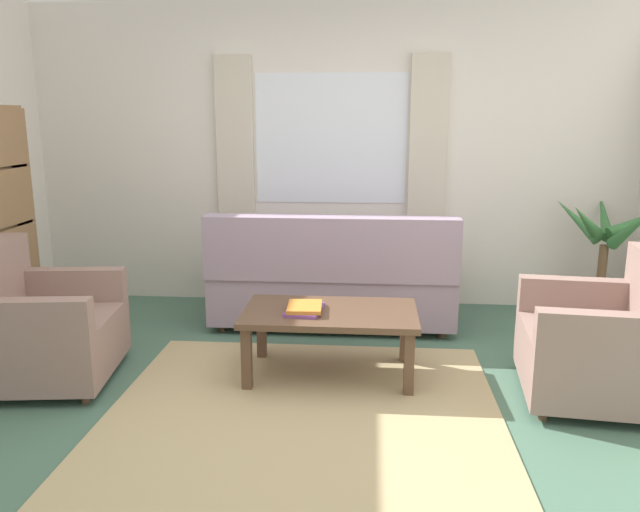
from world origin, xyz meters
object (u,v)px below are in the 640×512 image
(couch, at_px, (333,280))
(book_stack_on_table, at_px, (305,308))
(armchair_right, at_px, (607,342))
(coffee_table, at_px, (330,319))
(armchair_left, at_px, (37,327))
(potted_plant, at_px, (602,271))

(couch, xyz_separation_m, book_stack_on_table, (-0.11, -1.05, 0.09))
(book_stack_on_table, bearing_deg, armchair_right, -5.51)
(couch, bearing_deg, coffee_table, 92.64)
(couch, distance_m, book_stack_on_table, 1.06)
(couch, height_order, armchair_left, couch)
(armchair_right, height_order, potted_plant, potted_plant)
(armchair_right, bearing_deg, coffee_table, -91.26)
(couch, distance_m, armchair_right, 2.08)
(armchair_right, height_order, book_stack_on_table, armchair_right)
(armchair_right, bearing_deg, potted_plant, 168.14)
(armchair_right, relative_size, book_stack_on_table, 2.80)
(couch, xyz_separation_m, armchair_right, (1.68, -1.22, -0.01))
(armchair_left, distance_m, armchair_right, 3.46)
(armchair_left, bearing_deg, book_stack_on_table, -90.59)
(armchair_right, distance_m, coffee_table, 1.65)
(couch, xyz_separation_m, coffee_table, (0.05, -1.01, 0.01))
(couch, relative_size, book_stack_on_table, 5.78)
(armchair_left, relative_size, potted_plant, 0.87)
(armchair_right, distance_m, book_stack_on_table, 1.81)
(armchair_left, height_order, potted_plant, potted_plant)
(coffee_table, distance_m, potted_plant, 2.45)
(coffee_table, height_order, book_stack_on_table, book_stack_on_table)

